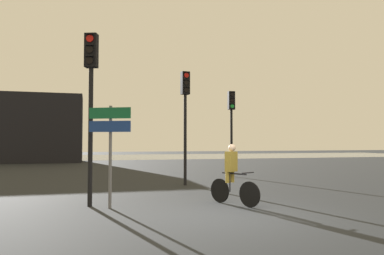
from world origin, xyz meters
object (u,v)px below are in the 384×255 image
(direction_sign_post, at_px, (110,137))
(cyclist, at_px, (232,174))
(traffic_light_far_right, at_px, (231,117))
(traffic_light_center, at_px, (185,106))
(distant_building, at_px, (31,128))
(traffic_light_near_left, at_px, (91,86))

(direction_sign_post, height_order, cyclist, direction_sign_post)
(traffic_light_far_right, bearing_deg, cyclist, 70.25)
(traffic_light_center, bearing_deg, distant_building, -74.13)
(direction_sign_post, xyz_separation_m, cyclist, (3.21, -0.25, -0.97))
(traffic_light_near_left, distance_m, traffic_light_center, 5.41)
(traffic_light_near_left, distance_m, direction_sign_post, 1.51)
(traffic_light_near_left, bearing_deg, distant_building, -59.87)
(traffic_light_center, xyz_separation_m, direction_sign_post, (-3.13, -4.49, -1.30))
(direction_sign_post, bearing_deg, cyclist, -159.58)
(distant_building, height_order, traffic_light_near_left, distant_building)
(distant_building, distance_m, traffic_light_far_right, 20.01)
(traffic_light_far_right, distance_m, cyclist, 8.57)
(distant_building, distance_m, direction_sign_post, 24.51)
(traffic_light_far_right, xyz_separation_m, traffic_light_center, (-3.13, -2.99, 0.17))
(traffic_light_center, xyz_separation_m, cyclist, (0.08, -4.74, -2.28))
(cyclist, bearing_deg, direction_sign_post, -31.32)
(traffic_light_near_left, relative_size, direction_sign_post, 1.75)
(traffic_light_far_right, relative_size, direction_sign_post, 1.61)
(direction_sign_post, relative_size, cyclist, 1.60)
(traffic_light_far_right, distance_m, direction_sign_post, 9.82)
(traffic_light_far_right, height_order, traffic_light_center, traffic_light_center)
(distant_building, height_order, direction_sign_post, distant_building)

